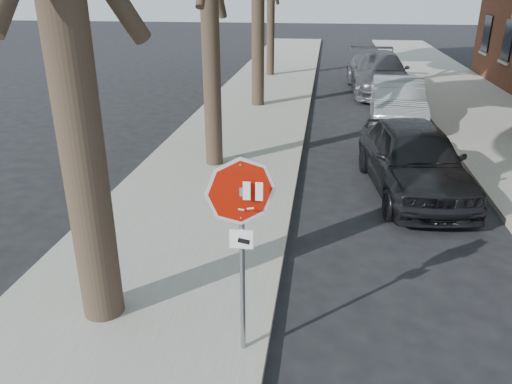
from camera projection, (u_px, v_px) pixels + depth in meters
ground at (297, 360)px, 6.40m from camera, size 120.00×120.00×0.00m
sidewalk_left at (248, 118)px, 17.66m from camera, size 4.00×55.00×0.12m
sidewalk_right at (500, 127)px, 16.59m from camera, size 4.00×55.00×0.12m
curb_left at (305, 120)px, 17.40m from camera, size 0.12×55.00×0.13m
curb_right at (436, 125)px, 16.84m from camera, size 0.12×55.00×0.13m
stop_sign at (241, 221)px, 5.72m from camera, size 0.76×0.34×2.61m
car_a at (414, 158)px, 11.29m from camera, size 2.45×4.93×1.61m
car_b at (397, 102)px, 16.78m from camera, size 1.88×4.79×1.55m
car_c at (378, 73)px, 21.90m from camera, size 2.70×6.04×1.72m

